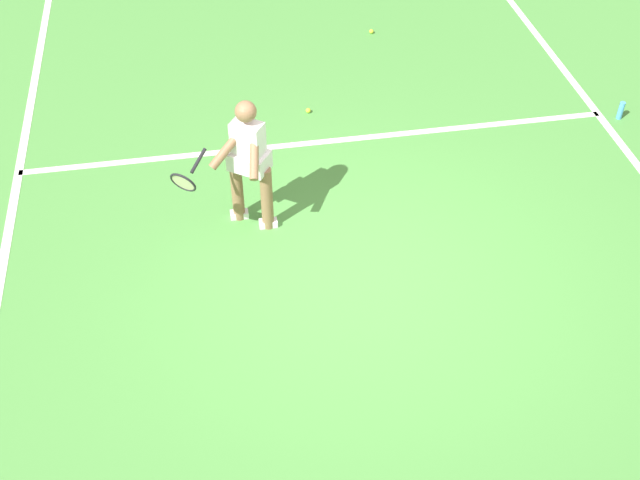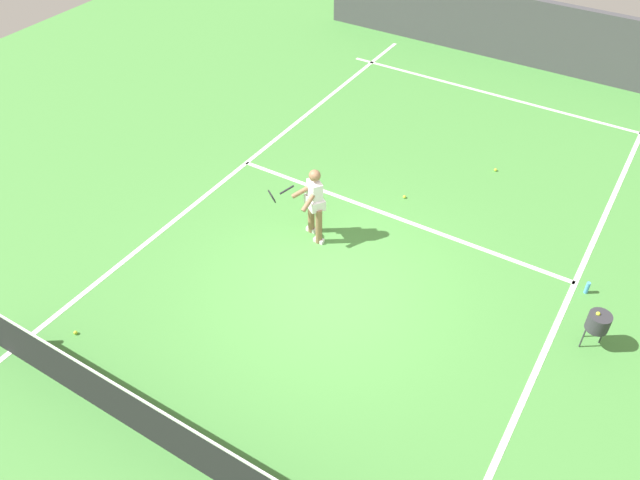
# 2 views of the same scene
# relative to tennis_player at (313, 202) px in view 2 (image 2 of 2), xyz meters

# --- Properties ---
(ground_plane) EXTENTS (28.17, 28.17, 0.00)m
(ground_plane) POSITION_rel_tennis_player_xyz_m (-1.02, 0.99, -0.85)
(ground_plane) COLOR #4C9342
(court_back_wall) EXTENTS (12.32, 0.24, 1.83)m
(court_back_wall) POSITION_rel_tennis_player_xyz_m (-1.02, -9.54, 0.07)
(court_back_wall) COLOR #47474C
(court_back_wall) RESTS_ON ground
(baseline_marking) EXTENTS (8.32, 0.10, 0.01)m
(baseline_marking) POSITION_rel_tennis_player_xyz_m (-1.02, -7.34, -0.84)
(baseline_marking) COLOR white
(baseline_marking) RESTS_ON ground
(service_line_marking) EXTENTS (7.32, 0.10, 0.01)m
(service_line_marking) POSITION_rel_tennis_player_xyz_m (-1.02, -1.37, -0.84)
(service_line_marking) COLOR white
(service_line_marking) RESTS_ON ground
(sideline_left_marking) EXTENTS (0.10, 19.67, 0.01)m
(sideline_left_marking) POSITION_rel_tennis_player_xyz_m (-4.69, 0.99, -0.84)
(sideline_left_marking) COLOR white
(sideline_left_marking) RESTS_ON ground
(sideline_right_marking) EXTENTS (0.10, 19.67, 0.01)m
(sideline_right_marking) POSITION_rel_tennis_player_xyz_m (2.64, 0.99, -0.84)
(sideline_right_marking) COLOR white
(sideline_right_marking) RESTS_ON ground
(court_net) EXTENTS (8.00, 0.08, 1.11)m
(court_net) POSITION_rel_tennis_player_xyz_m (-1.02, 4.99, -0.33)
(court_net) COLOR #4C4C51
(court_net) RESTS_ON ground
(tennis_player) EXTENTS (1.09, 0.76, 1.55)m
(tennis_player) POSITION_rel_tennis_player_xyz_m (0.00, 0.00, 0.00)
(tennis_player) COLOR #8C6647
(tennis_player) RESTS_ON ground
(tennis_ball_near) EXTENTS (0.07, 0.07, 0.07)m
(tennis_ball_near) POSITION_rel_tennis_player_xyz_m (2.03, 4.17, -0.81)
(tennis_ball_near) COLOR #D1E533
(tennis_ball_near) RESTS_ON ground
(tennis_ball_mid) EXTENTS (0.07, 0.07, 0.07)m
(tennis_ball_mid) POSITION_rel_tennis_player_xyz_m (-0.96, -2.05, -0.81)
(tennis_ball_mid) COLOR #D1E533
(tennis_ball_mid) RESTS_ON ground
(tennis_ball_far) EXTENTS (0.07, 0.07, 0.07)m
(tennis_ball_far) POSITION_rel_tennis_player_xyz_m (-2.25, -4.00, -0.81)
(tennis_ball_far) COLOR #D1E533
(tennis_ball_far) RESTS_ON ground
(ball_hopper) EXTENTS (0.36, 0.36, 0.74)m
(ball_hopper) POSITION_rel_tennis_player_xyz_m (-5.26, -0.05, -0.30)
(ball_hopper) COLOR #333338
(ball_hopper) RESTS_ON ground
(water_bottle) EXTENTS (0.07, 0.07, 0.24)m
(water_bottle) POSITION_rel_tennis_player_xyz_m (-4.91, -1.23, -0.73)
(water_bottle) COLOR #4C9EE5
(water_bottle) RESTS_ON ground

